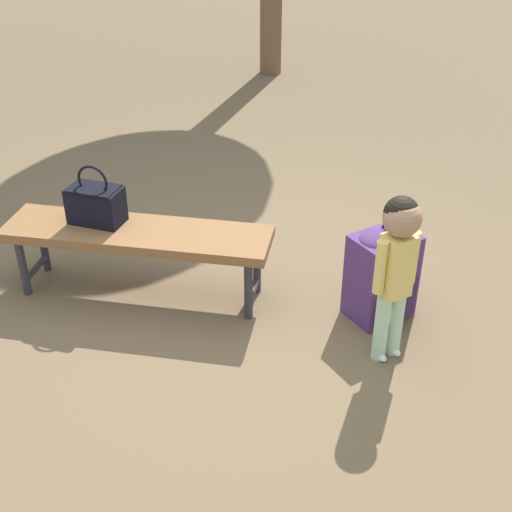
# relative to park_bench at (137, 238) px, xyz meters

# --- Properties ---
(ground_plane) EXTENTS (40.00, 40.00, 0.00)m
(ground_plane) POSITION_rel_park_bench_xyz_m (0.57, 0.01, -0.39)
(ground_plane) COLOR brown
(ground_plane) RESTS_ON ground
(park_bench) EXTENTS (1.63, 0.57, 0.45)m
(park_bench) POSITION_rel_park_bench_xyz_m (0.00, 0.00, 0.00)
(park_bench) COLOR brown
(park_bench) RESTS_ON ground
(handbag) EXTENTS (0.33, 0.19, 0.37)m
(handbag) POSITION_rel_park_bench_xyz_m (-0.26, 0.02, 0.18)
(handbag) COLOR black
(handbag) RESTS_ON park_bench
(child_standing) EXTENTS (0.20, 0.20, 0.96)m
(child_standing) POSITION_rel_park_bench_xyz_m (1.53, -0.18, 0.25)
(child_standing) COLOR #B2D8B2
(child_standing) RESTS_ON ground
(backpack_large) EXTENTS (0.43, 0.44, 0.60)m
(backpack_large) POSITION_rel_park_bench_xyz_m (1.44, 0.19, -0.09)
(backpack_large) COLOR #4C2D66
(backpack_large) RESTS_ON ground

